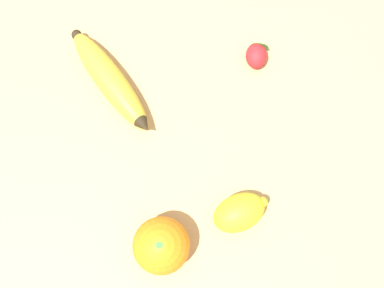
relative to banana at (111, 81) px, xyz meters
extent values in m
plane|color=tan|center=(0.03, -0.16, -0.02)|extent=(3.00, 3.00, 0.00)
ellipsoid|color=gold|center=(0.00, 0.00, 0.00)|extent=(0.11, 0.19, 0.04)
cone|color=#2D2314|center=(-0.03, -0.08, 0.01)|extent=(0.03, 0.03, 0.03)
sphere|color=#2D2314|center=(0.04, 0.09, 0.00)|extent=(0.02, 0.02, 0.02)
sphere|color=orange|center=(-0.16, -0.19, 0.02)|extent=(0.08, 0.08, 0.08)
cylinder|color=#3D8438|center=(-0.16, -0.19, 0.06)|extent=(0.01, 0.01, 0.00)
ellipsoid|color=red|center=(0.15, -0.16, 0.00)|extent=(0.05, 0.05, 0.03)
cone|color=#3D8438|center=(0.17, -0.16, 0.00)|extent=(0.02, 0.03, 0.03)
ellipsoid|color=yellow|center=(-0.07, -0.26, 0.01)|extent=(0.09, 0.08, 0.05)
sphere|color=yellow|center=(-0.04, -0.28, 0.01)|extent=(0.02, 0.02, 0.02)
camera|label=1|loc=(-0.15, -0.23, 0.63)|focal=42.00mm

